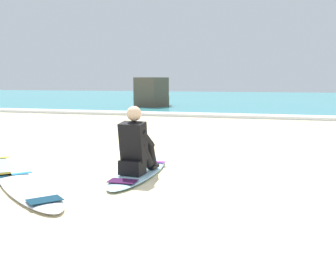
# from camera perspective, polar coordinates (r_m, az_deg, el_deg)

# --- Properties ---
(ground_plane) EXTENTS (80.00, 80.00, 0.00)m
(ground_plane) POSITION_cam_1_polar(r_m,az_deg,el_deg) (6.07, -1.80, -6.30)
(ground_plane) COLOR beige
(sea) EXTENTS (80.00, 28.00, 0.10)m
(sea) POSITION_cam_1_polar(r_m,az_deg,el_deg) (28.68, 12.38, 4.06)
(sea) COLOR teal
(sea) RESTS_ON ground
(breaking_foam) EXTENTS (80.00, 0.90, 0.11)m
(breaking_foam) POSITION_cam_1_polar(r_m,az_deg,el_deg) (15.06, 9.02, 1.73)
(breaking_foam) COLOR white
(breaking_foam) RESTS_ON ground
(surfboard_main) EXTENTS (0.58, 2.18, 0.08)m
(surfboard_main) POSITION_cam_1_polar(r_m,az_deg,el_deg) (5.95, -4.08, -6.24)
(surfboard_main) COLOR #9ED1E5
(surfboard_main) RESTS_ON ground
(surfer_seated) EXTENTS (0.41, 0.73, 0.95)m
(surfer_seated) POSITION_cam_1_polar(r_m,az_deg,el_deg) (5.69, -4.57, -2.73)
(surfer_seated) COLOR black
(surfer_seated) RESTS_ON surfboard_main
(surfboard_spare_far) EXTENTS (2.16, 1.96, 0.08)m
(surfboard_spare_far) POSITION_cam_1_polar(r_m,az_deg,el_deg) (5.40, -19.38, -7.97)
(surfboard_spare_far) COLOR silver
(surfboard_spare_far) RESTS_ON ground
(rock_outcrop_distant) EXTENTS (1.65, 2.66, 1.49)m
(rock_outcrop_distant) POSITION_cam_1_polar(r_m,az_deg,el_deg) (19.74, -1.91, 4.68)
(rock_outcrop_distant) COLOR brown
(rock_outcrop_distant) RESTS_ON ground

